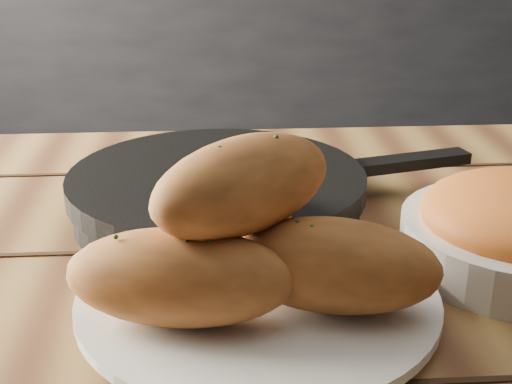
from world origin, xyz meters
name	(u,v)px	position (x,y,z in m)	size (l,w,h in m)	color
counter	(361,60)	(0.00, 1.70, 0.45)	(2.80, 0.60, 0.90)	black
plate	(258,301)	(-0.58, -0.66, 0.76)	(0.27, 0.27, 0.02)	silver
bread_rolls	(251,236)	(-0.59, -0.66, 0.82)	(0.27, 0.22, 0.12)	#BF6E35
skillet	(219,193)	(-0.61, -0.48, 0.77)	(0.42, 0.29, 0.05)	black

